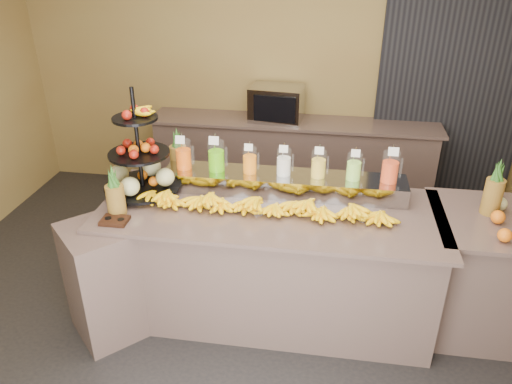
% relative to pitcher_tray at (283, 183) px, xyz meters
% --- Properties ---
extents(ground, '(6.00, 6.00, 0.00)m').
position_rel_pitcher_tray_xyz_m(ground, '(-0.06, -0.58, -1.01)').
color(ground, black).
rests_on(ground, ground).
extents(room_envelope, '(6.04, 5.02, 2.82)m').
position_rel_pitcher_tray_xyz_m(room_envelope, '(0.12, 0.21, 0.87)').
color(room_envelope, olive).
rests_on(room_envelope, ground).
extents(buffet_counter, '(2.75, 1.25, 0.93)m').
position_rel_pitcher_tray_xyz_m(buffet_counter, '(-0.18, -0.32, -0.54)').
color(buffet_counter, gray).
rests_on(buffet_counter, ground).
extents(right_counter, '(1.08, 0.88, 0.93)m').
position_rel_pitcher_tray_xyz_m(right_counter, '(1.64, -0.18, -0.54)').
color(right_counter, gray).
rests_on(right_counter, ground).
extents(back_ledge, '(3.10, 0.55, 0.93)m').
position_rel_pitcher_tray_xyz_m(back_ledge, '(-0.06, 1.67, -0.54)').
color(back_ledge, gray).
rests_on(back_ledge, ground).
extents(pitcher_tray, '(1.85, 0.30, 0.15)m').
position_rel_pitcher_tray_xyz_m(pitcher_tray, '(0.00, 0.00, 0.00)').
color(pitcher_tray, gray).
rests_on(pitcher_tray, buffet_counter).
extents(juice_pitcher_orange_a, '(0.12, 0.13, 0.30)m').
position_rel_pitcher_tray_xyz_m(juice_pitcher_orange_a, '(-0.78, -0.00, 0.18)').
color(juice_pitcher_orange_a, silver).
rests_on(juice_pitcher_orange_a, pitcher_tray).
extents(juice_pitcher_green, '(0.13, 0.13, 0.31)m').
position_rel_pitcher_tray_xyz_m(juice_pitcher_green, '(-0.52, -0.00, 0.18)').
color(juice_pitcher_green, silver).
rests_on(juice_pitcher_green, pitcher_tray).
extents(juice_pitcher_orange_b, '(0.11, 0.11, 0.26)m').
position_rel_pitcher_tray_xyz_m(juice_pitcher_orange_b, '(-0.26, -0.00, 0.16)').
color(juice_pitcher_orange_b, silver).
rests_on(juice_pitcher_orange_b, pitcher_tray).
extents(juice_pitcher_milk, '(0.11, 0.12, 0.27)m').
position_rel_pitcher_tray_xyz_m(juice_pitcher_milk, '(-0.00, -0.00, 0.17)').
color(juice_pitcher_milk, silver).
rests_on(juice_pitcher_milk, pitcher_tray).
extents(juice_pitcher_lemon, '(0.11, 0.12, 0.27)m').
position_rel_pitcher_tray_xyz_m(juice_pitcher_lemon, '(0.26, -0.00, 0.17)').
color(juice_pitcher_lemon, silver).
rests_on(juice_pitcher_lemon, pitcher_tray).
extents(juice_pitcher_lime, '(0.11, 0.11, 0.27)m').
position_rel_pitcher_tray_xyz_m(juice_pitcher_lime, '(0.52, -0.00, 0.17)').
color(juice_pitcher_lime, silver).
rests_on(juice_pitcher_lime, pitcher_tray).
extents(juice_pitcher_orange_c, '(0.13, 0.13, 0.30)m').
position_rel_pitcher_tray_xyz_m(juice_pitcher_orange_c, '(0.78, -0.00, 0.18)').
color(juice_pitcher_orange_c, silver).
rests_on(juice_pitcher_orange_c, pitcher_tray).
extents(banana_heap, '(1.90, 0.17, 0.16)m').
position_rel_pitcher_tray_xyz_m(banana_heap, '(-0.14, -0.29, -0.01)').
color(banana_heap, '#F0AE0C').
rests_on(banana_heap, buffet_counter).
extents(fruit_stand, '(0.69, 0.69, 0.83)m').
position_rel_pitcher_tray_xyz_m(fruit_stand, '(-1.04, -0.16, 0.14)').
color(fruit_stand, black).
rests_on(fruit_stand, buffet_counter).
extents(condiment_caddy, '(0.19, 0.14, 0.03)m').
position_rel_pitcher_tray_xyz_m(condiment_caddy, '(-1.10, -0.64, -0.06)').
color(condiment_caddy, black).
rests_on(condiment_caddy, buffet_counter).
extents(pineapple_left_a, '(0.13, 0.13, 0.38)m').
position_rel_pitcher_tray_xyz_m(pineapple_left_a, '(-1.13, -0.52, 0.07)').
color(pineapple_left_a, brown).
rests_on(pineapple_left_a, buffet_counter).
extents(pineapple_left_b, '(0.14, 0.14, 0.41)m').
position_rel_pitcher_tray_xyz_m(pineapple_left_b, '(-0.88, 0.18, 0.08)').
color(pineapple_left_b, brown).
rests_on(pineapple_left_b, buffet_counter).
extents(oven_warmer, '(0.58, 0.43, 0.36)m').
position_rel_pitcher_tray_xyz_m(oven_warmer, '(-0.25, 1.67, 0.11)').
color(oven_warmer, gray).
rests_on(oven_warmer, back_ledge).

